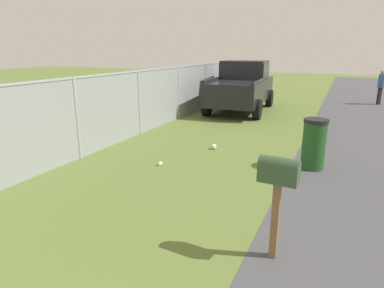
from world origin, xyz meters
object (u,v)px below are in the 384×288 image
at_px(mailbox, 278,179).
at_px(pickup_truck, 242,85).
at_px(trash_bin, 314,144).
at_px(pedestrian, 381,85).

distance_m(mailbox, pickup_truck, 10.79).
relative_size(mailbox, trash_bin, 1.20).
xyz_separation_m(mailbox, pedestrian, (14.43, -2.15, -0.12)).
distance_m(mailbox, trash_bin, 3.72).
bearing_deg(pickup_truck, mailbox, -165.25).
xyz_separation_m(mailbox, trash_bin, (3.69, -0.13, -0.50)).
height_order(mailbox, trash_bin, mailbox).
bearing_deg(pedestrian, trash_bin, 105.29).
bearing_deg(trash_bin, pickup_truck, 28.48).
xyz_separation_m(mailbox, pickup_truck, (10.23, 3.42, 0.03)).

